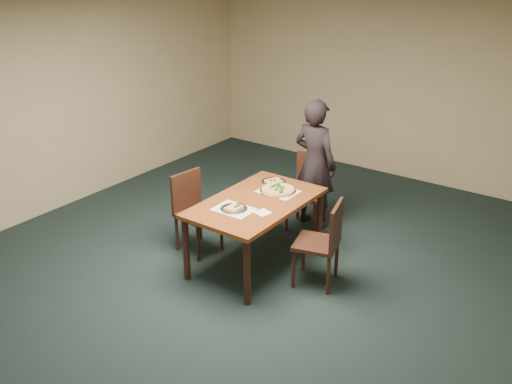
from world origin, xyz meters
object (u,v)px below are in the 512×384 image
Objects in this scene: diner at (315,164)px; slice_plate_far at (274,181)px; dining_table at (256,209)px; pizza_pan at (278,190)px; chair_right at (324,239)px; chair_left at (193,207)px; chair_far at (309,187)px; slice_plate_near at (234,208)px.

diner is 5.70× the size of slice_plate_far.
slice_plate_far reaches higher than dining_table.
diner is 4.02× the size of pizza_pan.
chair_right is (0.80, 0.06, -0.14)m from dining_table.
chair_left is 3.25× the size of slice_plate_far.
chair_left is 2.29× the size of pizza_pan.
chair_far reaches higher than dining_table.
chair_right is at bearing -26.58° from slice_plate_far.
slice_plate_near is (-0.86, -0.37, 0.25)m from chair_right.
pizza_pan reaches higher than dining_table.
chair_left is at bearing -170.43° from dining_table.
pizza_pan is at bearing -45.42° from slice_plate_far.
pizza_pan is at bearing 99.03° from diner.
dining_table is 0.36m from pizza_pan.
dining_table is 0.81m from chair_right.
dining_table is at bearing -98.95° from pizza_pan.
chair_left reaches higher than slice_plate_near.
slice_plate_far is (-0.93, 0.47, 0.25)m from chair_right.
slice_plate_far is (-0.08, 0.83, -0.00)m from slice_plate_near.
chair_left is (-0.77, -0.13, -0.14)m from dining_table.
slice_plate_near is at bearing -99.61° from pizza_pan.
pizza_pan is 1.42× the size of slice_plate_near.
chair_right is 0.96m from slice_plate_near.
dining_table is 3.78× the size of pizza_pan.
chair_far is (-0.02, 1.14, -0.14)m from dining_table.
chair_far is 1.47m from slice_plate_near.
pizza_pan is at bearing -125.46° from chair_right.
chair_left is 1.58m from diner.
chair_left is 0.95m from slice_plate_far.
chair_far is at bearing 88.68° from slice_plate_near.
pizza_pan is (0.08, -0.80, 0.26)m from chair_far.
dining_table is at bearing 95.66° from diner.
chair_right is at bearing -76.21° from chair_left.
slice_plate_near is at bearing -84.59° from slice_plate_far.
diner is at bearing 87.67° from slice_plate_near.
chair_far and chair_right have the same top height.
chair_left reaches higher than pizza_pan.
slice_plate_near reaches higher than slice_plate_far.
slice_plate_near reaches higher than dining_table.
slice_plate_near is 1.00× the size of slice_plate_far.
pizza_pan is (0.05, -0.87, -0.02)m from diner.
slice_plate_far is at bearing 104.31° from dining_table.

